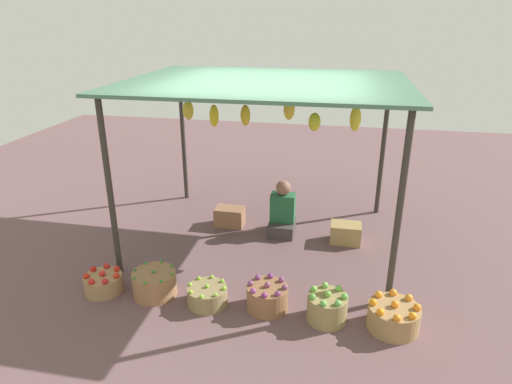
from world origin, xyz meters
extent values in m
plane|color=#6A4C51|center=(0.00, 0.00, 0.00)|extent=(14.00, 14.00, 0.00)
cylinder|color=#38332D|center=(-1.57, -1.21, 1.06)|extent=(0.07, 0.07, 2.13)
cylinder|color=#38332D|center=(1.57, -1.21, 1.06)|extent=(0.07, 0.07, 2.13)
cylinder|color=#38332D|center=(-1.57, 1.21, 1.06)|extent=(0.07, 0.07, 2.13)
cylinder|color=#38332D|center=(1.57, 1.21, 1.06)|extent=(0.07, 0.07, 2.13)
cube|color=#4A765A|center=(0.00, 0.00, 2.15)|extent=(3.45, 2.72, 0.04)
ellipsoid|color=yellow|center=(-1.08, 0.14, 1.73)|extent=(0.14, 0.14, 0.25)
ellipsoid|color=yellow|center=(-0.64, -0.11, 1.73)|extent=(0.12, 0.12, 0.28)
ellipsoid|color=yellow|center=(-0.26, -0.01, 1.73)|extent=(0.13, 0.13, 0.27)
ellipsoid|color=yellow|center=(0.23, 0.48, 1.73)|extent=(0.15, 0.15, 0.29)
ellipsoid|color=yellow|center=(0.62, -0.22, 1.73)|extent=(0.14, 0.14, 0.22)
ellipsoid|color=yellow|center=(1.10, 0.05, 1.73)|extent=(0.14, 0.14, 0.31)
cube|color=#42393A|center=(0.21, 0.20, 0.09)|extent=(0.36, 0.44, 0.18)
cube|color=#25633A|center=(0.21, 0.25, 0.38)|extent=(0.34, 0.22, 0.40)
sphere|color=#8D5F4A|center=(0.21, 0.25, 0.67)|extent=(0.21, 0.21, 0.21)
cylinder|color=#A77F55|center=(-1.56, -1.61, 0.10)|extent=(0.42, 0.42, 0.20)
sphere|color=red|center=(-1.56, -1.61, 0.23)|extent=(0.07, 0.07, 0.07)
sphere|color=red|center=(-1.39, -1.61, 0.22)|extent=(0.07, 0.07, 0.07)
sphere|color=red|center=(-1.45, -1.48, 0.22)|extent=(0.07, 0.07, 0.07)
sphere|color=red|center=(-1.60, -1.45, 0.22)|extent=(0.07, 0.07, 0.07)
sphere|color=red|center=(-1.71, -1.54, 0.22)|extent=(0.07, 0.07, 0.07)
sphere|color=red|center=(-1.71, -1.69, 0.22)|extent=(0.07, 0.07, 0.07)
sphere|color=red|center=(-1.60, -1.78, 0.22)|extent=(0.07, 0.07, 0.07)
sphere|color=red|center=(-1.45, -1.75, 0.22)|extent=(0.07, 0.07, 0.07)
cylinder|color=#9C6D48|center=(-0.97, -1.56, 0.14)|extent=(0.48, 0.48, 0.28)
sphere|color=#358B24|center=(-0.97, -1.56, 0.29)|extent=(0.04, 0.04, 0.04)
sphere|color=#3C8E25|center=(-0.75, -1.56, 0.29)|extent=(0.04, 0.04, 0.04)
sphere|color=#328D24|center=(-0.81, -1.40, 0.29)|extent=(0.04, 0.04, 0.04)
sphere|color=#37892F|center=(-0.97, -1.34, 0.29)|extent=(0.04, 0.04, 0.04)
sphere|color=#2E8F2B|center=(-1.12, -1.40, 0.29)|extent=(0.04, 0.04, 0.04)
sphere|color=#368036|center=(-1.19, -1.56, 0.29)|extent=(0.04, 0.04, 0.04)
sphere|color=#3C882C|center=(-1.12, -1.71, 0.29)|extent=(0.04, 0.04, 0.04)
sphere|color=#398924|center=(-0.97, -1.78, 0.29)|extent=(0.04, 0.04, 0.04)
sphere|color=#348D2F|center=(-0.81, -1.71, 0.29)|extent=(0.04, 0.04, 0.04)
cylinder|color=olive|center=(-0.34, -1.62, 0.10)|extent=(0.43, 0.43, 0.21)
sphere|color=#84CA33|center=(-0.34, -1.62, 0.22)|extent=(0.04, 0.04, 0.04)
sphere|color=#88CB30|center=(-0.15, -1.62, 0.22)|extent=(0.04, 0.04, 0.04)
sphere|color=#82BF3C|center=(-0.21, -1.48, 0.22)|extent=(0.04, 0.04, 0.04)
sphere|color=#8AC23D|center=(-0.34, -1.43, 0.22)|extent=(0.04, 0.04, 0.04)
sphere|color=#85C334|center=(-0.48, -1.48, 0.22)|extent=(0.04, 0.04, 0.04)
sphere|color=#86BD35|center=(-0.53, -1.62, 0.22)|extent=(0.04, 0.04, 0.04)
sphere|color=#95C531|center=(-0.48, -1.75, 0.22)|extent=(0.04, 0.04, 0.04)
sphere|color=#90CE30|center=(-0.34, -1.81, 0.22)|extent=(0.04, 0.04, 0.04)
sphere|color=#87BD3C|center=(-0.21, -1.75, 0.22)|extent=(0.04, 0.04, 0.04)
cylinder|color=#8D603D|center=(0.30, -1.56, 0.13)|extent=(0.44, 0.44, 0.26)
sphere|color=#87426D|center=(0.30, -1.56, 0.29)|extent=(0.06, 0.06, 0.06)
sphere|color=#764068|center=(0.49, -1.56, 0.28)|extent=(0.06, 0.06, 0.06)
sphere|color=#7B3B6B|center=(0.43, -1.43, 0.28)|extent=(0.06, 0.06, 0.06)
sphere|color=#753176|center=(0.30, -1.38, 0.28)|extent=(0.06, 0.06, 0.06)
sphere|color=#7C3578|center=(0.18, -1.43, 0.28)|extent=(0.06, 0.06, 0.06)
sphere|color=#794070|center=(0.12, -1.56, 0.28)|extent=(0.06, 0.06, 0.06)
sphere|color=#893E79|center=(0.18, -1.69, 0.28)|extent=(0.06, 0.06, 0.06)
sphere|color=#882F6D|center=(0.30, -1.75, 0.28)|extent=(0.06, 0.06, 0.06)
sphere|color=#7A376B|center=(0.43, -1.69, 0.28)|extent=(0.06, 0.06, 0.06)
cylinder|color=#95804E|center=(0.93, -1.64, 0.14)|extent=(0.41, 0.41, 0.28)
sphere|color=#71B144|center=(0.93, -1.64, 0.31)|extent=(0.07, 0.07, 0.07)
sphere|color=#66B749|center=(1.10, -1.64, 0.30)|extent=(0.07, 0.07, 0.07)
sphere|color=#6BBA46|center=(1.04, -1.51, 0.30)|extent=(0.07, 0.07, 0.07)
sphere|color=#73B849|center=(0.90, -1.48, 0.30)|extent=(0.07, 0.07, 0.07)
sphere|color=#6ABA41|center=(0.79, -1.57, 0.30)|extent=(0.07, 0.07, 0.07)
sphere|color=#62AA43|center=(0.79, -1.71, 0.30)|extent=(0.07, 0.07, 0.07)
sphere|color=#63AE4A|center=(0.90, -1.80, 0.30)|extent=(0.07, 0.07, 0.07)
sphere|color=#62AB4F|center=(1.04, -1.77, 0.30)|extent=(0.07, 0.07, 0.07)
cylinder|color=#A37D4E|center=(1.59, -1.64, 0.13)|extent=(0.51, 0.51, 0.25)
sphere|color=orange|center=(1.59, -1.64, 0.28)|extent=(0.08, 0.08, 0.08)
sphere|color=orange|center=(1.80, -1.64, 0.27)|extent=(0.08, 0.08, 0.08)
sphere|color=orange|center=(1.73, -1.49, 0.27)|extent=(0.08, 0.08, 0.08)
sphere|color=orange|center=(1.59, -1.43, 0.27)|extent=(0.08, 0.08, 0.08)
sphere|color=orange|center=(1.44, -1.49, 0.27)|extent=(0.08, 0.08, 0.08)
sphere|color=orange|center=(1.38, -1.64, 0.27)|extent=(0.08, 0.08, 0.08)
sphere|color=orange|center=(1.44, -1.79, 0.27)|extent=(0.08, 0.08, 0.08)
sphere|color=orange|center=(1.59, -1.85, 0.27)|extent=(0.08, 0.08, 0.08)
sphere|color=orange|center=(1.73, -1.79, 0.27)|extent=(0.08, 0.08, 0.08)
cube|color=#976748|center=(-0.58, 0.31, 0.14)|extent=(0.42, 0.28, 0.28)
cube|color=#A58750|center=(1.10, 0.10, 0.13)|extent=(0.41, 0.29, 0.27)
camera|label=1|loc=(0.96, -5.48, 2.92)|focal=31.30mm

